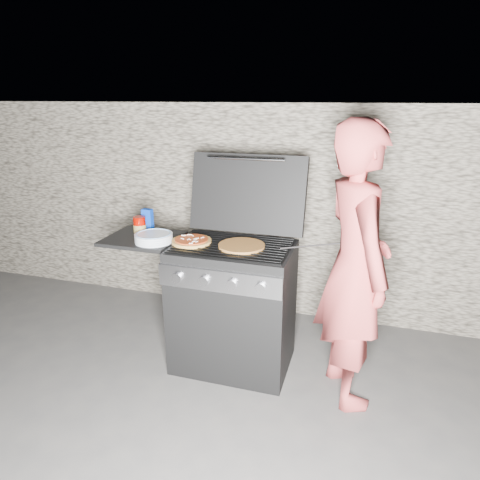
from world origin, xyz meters
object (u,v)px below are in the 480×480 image
(sauce_jar, at_px, (140,226))
(person, at_px, (355,268))
(pizza_topped, at_px, (192,240))
(gas_grill, at_px, (200,302))

(sauce_jar, xyz_separation_m, person, (1.51, -0.12, -0.10))
(sauce_jar, bearing_deg, person, -4.73)
(pizza_topped, height_order, person, person)
(gas_grill, bearing_deg, person, -4.38)
(pizza_topped, bearing_deg, gas_grill, 48.34)
(pizza_topped, relative_size, sauce_jar, 2.01)
(gas_grill, bearing_deg, pizza_topped, -131.66)
(gas_grill, distance_m, person, 1.13)
(person, bearing_deg, pizza_topped, 64.06)
(gas_grill, relative_size, sauce_jar, 10.09)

